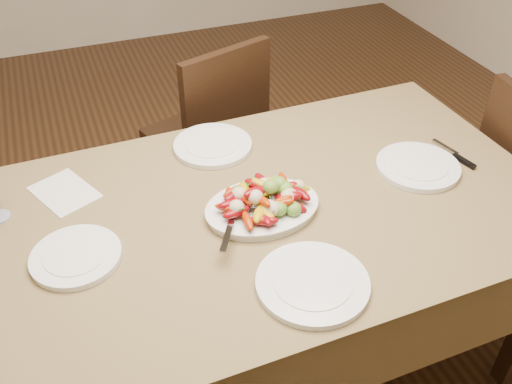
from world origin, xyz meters
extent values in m
plane|color=#3C2412|center=(0.00, 0.00, 0.00)|extent=(6.00, 6.00, 0.00)
cube|color=brown|center=(0.01, -0.21, 0.38)|extent=(1.86, 1.08, 0.76)
ellipsoid|color=white|center=(0.02, -0.24, 0.77)|extent=(0.34, 0.25, 0.02)
cylinder|color=white|center=(-0.52, -0.24, 0.77)|extent=(0.25, 0.25, 0.02)
cylinder|color=white|center=(0.58, -0.22, 0.77)|extent=(0.27, 0.27, 0.02)
cylinder|color=white|center=(-0.01, 0.15, 0.77)|extent=(0.27, 0.27, 0.02)
cylinder|color=white|center=(0.03, -0.56, 0.77)|extent=(0.30, 0.30, 0.02)
cube|color=silver|center=(-0.52, 0.07, 0.76)|extent=(0.22, 0.25, 0.00)
camera|label=1|loc=(-0.47, -1.45, 1.86)|focal=40.00mm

